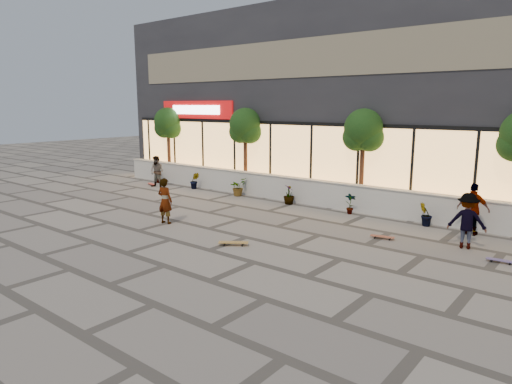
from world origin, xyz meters
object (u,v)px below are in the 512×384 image
Objects in this scene: tree_west at (168,125)px; skateboard_right_far at (501,260)px; skater_center at (165,201)px; tree_midwest at (245,128)px; skater_left at (157,172)px; skateboard_right_near at (382,237)px; tree_mideast at (363,133)px; skateboard_left at (152,184)px; skater_right_near at (473,209)px; skater_right_far at (467,221)px; skateboard_center at (233,243)px.

tree_west reaches higher than skateboard_right_far.
skater_center is (7.34, -6.50, -2.19)m from tree_west.
skater_left is (-3.95, -2.13, -2.20)m from tree_midwest.
tree_west reaches higher than skateboard_right_near.
tree_mideast is at bearing 0.00° from tree_midwest.
skater_center is at bearing -122.59° from tree_mideast.
skateboard_left is 1.06× the size of skateboard_right_far.
tree_midwest is at bearing 180.00° from tree_mideast.
skater_right_near reaches higher than skateboard_right_far.
skateboard_right_far is at bearing -173.27° from skater_center.
skater_right_far is 1.92× the size of skateboard_center.
skater_right_near reaches higher than skateboard_left.
tree_west is 16.21m from skater_right_near.
skater_left is 1.87× the size of skateboard_center.
tree_midwest is at bearing 40.11° from skateboard_left.
tree_midwest is 10.81m from skater_right_near.
skater_right_near is at bearing 35.63° from skateboard_right_near.
skater_right_near is 3.05m from skateboard_right_near.
skateboard_center is (9.32, -4.82, -0.70)m from skater_left.
skater_left is 12.55m from skateboard_right_near.
tree_west is 5.50m from tree_midwest.
skater_left is at bearing 117.27° from skateboard_center.
skateboard_right_far is (1.30, -2.32, -0.76)m from skater_right_near.
skateboard_right_near is at bearing -55.09° from tree_mideast.
skateboard_center reaches higher than skateboard_right_near.
skater_right_far is 2.43m from skateboard_right_near.
skater_right_far is 2.13× the size of skateboard_left.
skater_right_near is at bearing 19.03° from skateboard_left.
skater_left is at bearing -53.94° from tree_west.
tree_west is at bearing 153.81° from skateboard_right_near.
tree_mideast is at bearing 141.61° from skateboard_right_far.
tree_west reaches higher than skater_center.
skater_right_far is (10.72, -2.94, -2.18)m from tree_midwest.
skateboard_right_near is at bearing 171.92° from skateboard_right_far.
skateboard_right_far is (3.30, -0.13, -0.00)m from skateboard_right_near.
skateboard_left is at bearing -15.30° from skater_right_far.
skater_center is 0.99× the size of skater_right_far.
skater_right_near is 1.56m from skater_right_far.
skateboard_left is (0.90, -1.98, -2.91)m from tree_west.
tree_mideast reaches higher than skateboard_right_near.
skateboard_center is (5.37, -6.95, -2.90)m from tree_midwest.
skateboard_left is (-9.97, 4.97, -0.01)m from skateboard_center.
skater_right_near is 2.19× the size of skateboard_left.
skater_left is 15.85m from skateboard_right_far.
skateboard_left reaches higher than skateboard_right_far.
tree_midwest is (5.50, 0.00, 0.00)m from tree_west.
tree_midwest is at bearing 156.77° from skateboard_right_far.
tree_west is 2.43× the size of skater_right_far.
tree_midwest reaches higher than skater_left.
skater_left reaches higher than skateboard_right_near.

